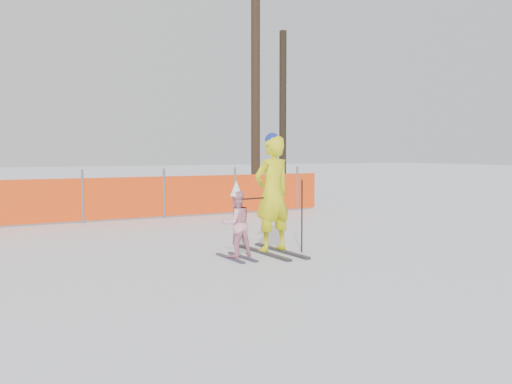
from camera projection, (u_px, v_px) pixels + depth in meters
ground at (272, 257)px, 8.97m from camera, size 120.00×120.00×0.00m
adult at (272, 193)px, 9.29m from camera, size 0.74×1.59×1.97m
child at (236, 223)px, 8.82m from camera, size 0.51×0.88×1.22m
ski_poles at (288, 211)px, 9.27m from camera, size 1.08×0.20×1.21m
safety_fence at (50, 201)px, 12.91m from camera, size 14.63×0.06×1.25m
tree_trunks at (268, 106)px, 20.43m from camera, size 2.33×1.76×6.86m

